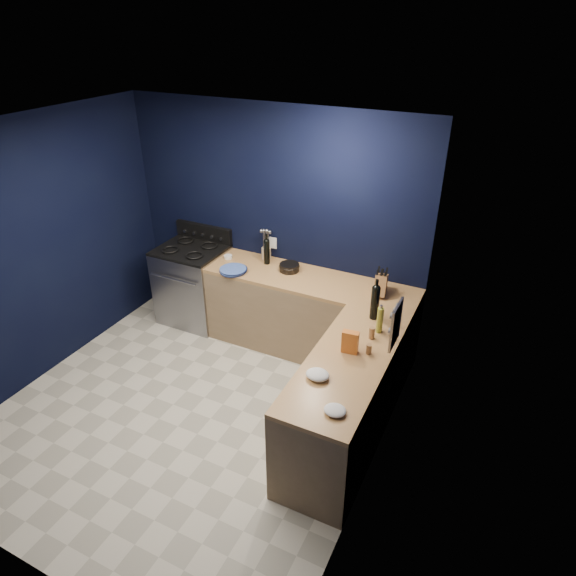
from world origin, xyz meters
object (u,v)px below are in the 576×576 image
Objects in this scene: utensil_crock at (266,253)px; knife_block at (381,285)px; gas_range at (194,285)px; crouton_bag at (350,342)px; plate_stack at (233,270)px.

knife_block is (1.41, -0.22, 0.04)m from utensil_crock.
knife_block reaches higher than gas_range.
gas_range is 6.82× the size of utensil_crock.
crouton_bag reaches higher than gas_range.
utensil_crock reaches higher than gas_range.
crouton_bag is (2.34, -1.01, 0.54)m from gas_range.
knife_block is at bearing 87.15° from crouton_bag.
plate_stack reaches higher than gas_range.
gas_range is 1.04m from utensil_crock.
knife_block reaches higher than plate_stack.
knife_block is 1.04m from crouton_bag.
crouton_bag is (1.46, -1.26, 0.03)m from utensil_crock.
gas_range is 4.61× the size of crouton_bag.
gas_range is 0.86m from plate_stack.
gas_range is 4.39× the size of knife_block.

